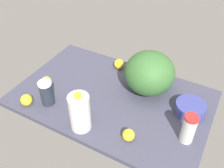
% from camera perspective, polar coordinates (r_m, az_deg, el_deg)
% --- Properties ---
extents(countertop, '(1.20, 0.76, 0.03)m').
position_cam_1_polar(countertop, '(1.58, 0.00, -3.20)').
color(countertop, '#414155').
rests_on(countertop, ground).
extents(shaker_bottle, '(0.08, 0.08, 0.16)m').
position_cam_1_polar(shaker_bottle, '(1.52, -14.71, -1.97)').
color(shaker_bottle, '#262D3C').
rests_on(shaker_bottle, countertop).
extents(watermelon, '(0.31, 0.31, 0.27)m').
position_cam_1_polar(watermelon, '(1.54, 8.56, 2.50)').
color(watermelon, '#366730').
rests_on(watermelon, countertop).
extents(tumbler_cup, '(0.07, 0.07, 0.17)m').
position_cam_1_polar(tumbler_cup, '(1.33, 17.12, -9.73)').
color(tumbler_cup, silver).
rests_on(tumbler_cup, countertop).
extents(milk_jug, '(0.11, 0.11, 0.24)m').
position_cam_1_polar(milk_jug, '(1.32, -7.37, -6.44)').
color(milk_jug, white).
rests_on(milk_jug, countertop).
extents(mixing_bowl, '(0.17, 0.17, 0.07)m').
position_cam_1_polar(mixing_bowl, '(1.51, 17.46, -5.32)').
color(mixing_bowl, '#3C4190').
rests_on(mixing_bowl, countertop).
extents(lemon_loose, '(0.06, 0.06, 0.06)m').
position_cam_1_polar(lemon_loose, '(1.68, -14.76, 0.65)').
color(lemon_loose, yellow).
rests_on(lemon_loose, countertop).
extents(lemon_near_front, '(0.07, 0.07, 0.07)m').
position_cam_1_polar(lemon_near_front, '(1.78, 1.61, 4.59)').
color(lemon_near_front, yellow).
rests_on(lemon_near_front, countertop).
extents(lemon_by_jug, '(0.07, 0.07, 0.07)m').
position_cam_1_polar(lemon_by_jug, '(1.58, -18.96, -3.46)').
color(lemon_by_jug, yellow).
rests_on(lemon_by_jug, countertop).
extents(lemon_beside_bowl, '(0.07, 0.07, 0.07)m').
position_cam_1_polar(lemon_beside_bowl, '(1.32, 3.79, -11.54)').
color(lemon_beside_bowl, yellow).
rests_on(lemon_beside_bowl, countertop).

